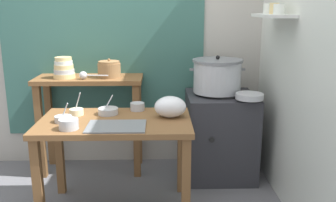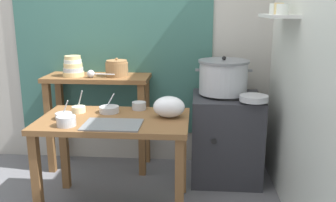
{
  "view_description": "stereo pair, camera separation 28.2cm",
  "coord_description": "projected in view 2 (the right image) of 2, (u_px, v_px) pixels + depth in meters",
  "views": [
    {
      "loc": [
        0.38,
        -2.49,
        1.51
      ],
      "look_at": [
        0.44,
        0.25,
        0.82
      ],
      "focal_mm": 39.68,
      "sensor_mm": 36.0,
      "label": 1
    },
    {
      "loc": [
        0.66,
        -2.48,
        1.51
      ],
      "look_at": [
        0.44,
        0.25,
        0.82
      ],
      "focal_mm": 39.68,
      "sensor_mm": 36.0,
      "label": 2
    }
  ],
  "objects": [
    {
      "name": "back_shelf_table",
      "position": [
        98.0,
        99.0,
        3.47
      ],
      "size": [
        0.96,
        0.4,
        0.9
      ],
      "color": "brown",
      "rests_on": "ground"
    },
    {
      "name": "wall_back",
      "position": [
        137.0,
        30.0,
        3.55
      ],
      "size": [
        4.4,
        0.12,
        2.6
      ],
      "color": "#B2ADA3",
      "rests_on": "ground"
    },
    {
      "name": "steamer_pot",
      "position": [
        223.0,
        77.0,
        3.22
      ],
      "size": [
        0.49,
        0.44,
        0.33
      ],
      "color": "#B7BABF",
      "rests_on": "stove_block"
    },
    {
      "name": "bowl_stack_enamel",
      "position": [
        73.0,
        67.0,
        3.38
      ],
      "size": [
        0.19,
        0.19,
        0.19
      ],
      "color": "#E5C684",
      "rests_on": "back_shelf_table"
    },
    {
      "name": "stove_block",
      "position": [
        226.0,
        137.0,
        3.33
      ],
      "size": [
        0.6,
        0.61,
        0.78
      ],
      "color": "#2D2D33",
      "rests_on": "ground"
    },
    {
      "name": "ladle",
      "position": [
        92.0,
        74.0,
        3.32
      ],
      "size": [
        0.26,
        0.07,
        0.07
      ],
      "color": "#B7BABF",
      "rests_on": "back_shelf_table"
    },
    {
      "name": "wide_pan",
      "position": [
        254.0,
        98.0,
        2.98
      ],
      "size": [
        0.23,
        0.23,
        0.05
      ],
      "primitive_type": "cylinder",
      "color": "#B7BABF",
      "rests_on": "stove_block"
    },
    {
      "name": "plastic_bag",
      "position": [
        169.0,
        107.0,
        2.74
      ],
      "size": [
        0.24,
        0.19,
        0.16
      ],
      "primitive_type": "ellipsoid",
      "color": "white",
      "rests_on": "prep_table"
    },
    {
      "name": "prep_bowl_4",
      "position": [
        109.0,
        109.0,
        2.87
      ],
      "size": [
        0.15,
        0.15,
        0.15
      ],
      "color": "#B7BABF",
      "rests_on": "prep_table"
    },
    {
      "name": "prep_bowl_3",
      "position": [
        139.0,
        105.0,
        2.95
      ],
      "size": [
        0.11,
        0.11,
        0.06
      ],
      "color": "#B7BABF",
      "rests_on": "prep_table"
    },
    {
      "name": "serving_tray",
      "position": [
        112.0,
        125.0,
        2.56
      ],
      "size": [
        0.4,
        0.28,
        0.01
      ],
      "primitive_type": "cube",
      "color": "slate",
      "rests_on": "prep_table"
    },
    {
      "name": "prep_bowl_2",
      "position": [
        66.0,
        121.0,
        2.54
      ],
      "size": [
        0.13,
        0.13,
        0.07
      ],
      "color": "#B7BABF",
      "rests_on": "prep_table"
    },
    {
      "name": "prep_bowl_1",
      "position": [
        64.0,
        115.0,
        2.71
      ],
      "size": [
        0.12,
        0.12,
        0.14
      ],
      "color": "#B7BABF",
      "rests_on": "prep_table"
    },
    {
      "name": "clay_pot",
      "position": [
        117.0,
        68.0,
        3.39
      ],
      "size": [
        0.21,
        0.21,
        0.17
      ],
      "color": "olive",
      "rests_on": "back_shelf_table"
    },
    {
      "name": "wall_right",
      "position": [
        304.0,
        39.0,
        2.59
      ],
      "size": [
        0.3,
        3.2,
        2.6
      ],
      "color": "silver",
      "rests_on": "ground"
    },
    {
      "name": "prep_table",
      "position": [
        114.0,
        132.0,
        2.76
      ],
      "size": [
        1.1,
        0.66,
        0.72
      ],
      "color": "brown",
      "rests_on": "ground"
    },
    {
      "name": "prep_bowl_0",
      "position": [
        79.0,
        109.0,
        2.88
      ],
      "size": [
        0.11,
        0.11,
        0.18
      ],
      "color": "beige",
      "rests_on": "prep_table"
    }
  ]
}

